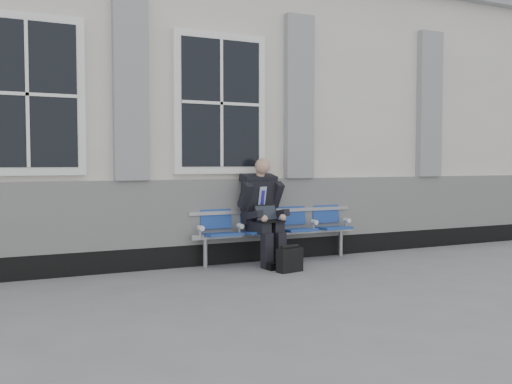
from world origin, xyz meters
TOP-DOWN VIEW (x-y plane):
  - ground at (0.00, 0.00)m, footprint 70.00×70.00m
  - station_building at (-0.02, 3.47)m, footprint 14.40×4.40m
  - bench at (1.16, 1.32)m, footprint 2.60×0.47m
  - businessman at (0.87, 1.18)m, footprint 0.63×0.84m
  - briefcase at (0.95, 0.53)m, footprint 0.37×0.21m

SIDE VIEW (x-z plane):
  - ground at x=0.00m, z-range 0.00..0.00m
  - briefcase at x=0.95m, z-range -0.01..0.34m
  - bench at x=1.16m, z-range 0.10..1.01m
  - businessman at x=0.87m, z-range 0.05..1.54m
  - station_building at x=-0.02m, z-range -0.02..4.47m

